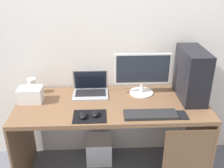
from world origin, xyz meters
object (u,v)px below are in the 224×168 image
at_px(laptop, 91,89).
at_px(projector, 30,95).
at_px(monitor, 142,73).
at_px(subwoofer, 99,149).
at_px(pc_tower, 192,75).
at_px(speaker, 32,86).
at_px(mouse_left, 95,113).
at_px(cell_phone, 182,115).
at_px(mouse_right, 83,115).
at_px(keyboard, 150,115).

height_order(laptop, projector, laptop).
distance_m(monitor, subwoofer, 0.93).
xyz_separation_m(pc_tower, subwoofer, (-0.81, 0.11, -0.86)).
distance_m(laptop, projector, 0.53).
distance_m(speaker, subwoofer, 0.93).
bearing_deg(mouse_left, laptop, 97.19).
bearing_deg(cell_phone, mouse_right, 179.89).
height_order(speaker, keyboard, speaker).
height_order(pc_tower, cell_phone, pc_tower).
bearing_deg(cell_phone, pc_tower, 64.52).
relative_size(speaker, mouse_right, 1.52).
height_order(pc_tower, monitor, pc_tower).
bearing_deg(subwoofer, keyboard, -44.60).
height_order(laptop, mouse_left, laptop).
xyz_separation_m(monitor, keyboard, (0.01, -0.39, -0.19)).
bearing_deg(mouse_right, projector, 148.48).
xyz_separation_m(laptop, mouse_left, (0.05, -0.39, -0.02)).
height_order(pc_tower, laptop, pc_tower).
distance_m(mouse_right, subwoofer, 0.79).
distance_m(mouse_left, mouse_right, 0.10).
bearing_deg(pc_tower, mouse_right, -161.93).
bearing_deg(laptop, pc_tower, -7.44).
distance_m(monitor, laptop, 0.49).
relative_size(projector, cell_phone, 1.54).
xyz_separation_m(keyboard, subwoofer, (-0.42, 0.41, -0.65)).
bearing_deg(projector, laptop, 14.36).
distance_m(monitor, mouse_right, 0.67).
bearing_deg(keyboard, laptop, 139.51).
xyz_separation_m(mouse_left, subwoofer, (0.02, 0.39, -0.66)).
distance_m(projector, subwoofer, 0.92).
distance_m(cell_phone, subwoofer, 1.02).
distance_m(pc_tower, laptop, 0.90).
height_order(laptop, cell_phone, laptop).
xyz_separation_m(speaker, mouse_left, (0.58, -0.42, -0.05)).
bearing_deg(monitor, pc_tower, -13.18).
relative_size(projector, subwoofer, 0.79).
bearing_deg(keyboard, speaker, 156.49).
bearing_deg(speaker, pc_tower, -5.84).
bearing_deg(speaker, cell_phone, -19.46).
bearing_deg(mouse_right, speaker, 137.44).
height_order(speaker, subwoofer, speaker).
xyz_separation_m(projector, subwoofer, (0.57, 0.13, -0.71)).
bearing_deg(mouse_right, laptop, 83.71).
bearing_deg(keyboard, mouse_right, -179.46).
height_order(keyboard, subwoofer, keyboard).
height_order(mouse_right, subwoofer, mouse_right).
relative_size(laptop, mouse_left, 3.28).
bearing_deg(mouse_right, keyboard, 0.54).
relative_size(laptop, subwoofer, 1.25).
relative_size(pc_tower, mouse_right, 4.61).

